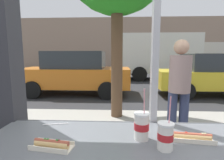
# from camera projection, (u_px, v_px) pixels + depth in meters

# --- Properties ---
(ground_plane) EXTENTS (60.00, 60.00, 0.00)m
(ground_plane) POSITION_uv_depth(u_px,v_px,m) (125.00, 84.00, 9.38)
(ground_plane) COLOR #2D2D30
(sidewalk_strip) EXTENTS (16.00, 2.80, 0.14)m
(sidewalk_strip) POSITION_uv_depth(u_px,v_px,m) (135.00, 139.00, 3.04)
(sidewalk_strip) COLOR #9E998E
(sidewalk_strip) RESTS_ON ground
(window_wall) EXTENTS (3.02, 0.20, 2.90)m
(window_wall) POSITION_uv_depth(u_px,v_px,m) (156.00, 14.00, 1.29)
(window_wall) COLOR #2D2D33
(window_wall) RESTS_ON ground
(building_facade_far) EXTENTS (28.00, 1.20, 6.28)m
(building_facade_far) POSITION_uv_depth(u_px,v_px,m) (122.00, 43.00, 21.93)
(building_facade_far) COLOR gray
(building_facade_far) RESTS_ON ground
(soda_cup_left) EXTENTS (0.09, 0.09, 0.31)m
(soda_cup_left) POSITION_uv_depth(u_px,v_px,m) (165.00, 136.00, 0.96)
(soda_cup_left) COLOR silver
(soda_cup_left) RESTS_ON window_counter
(soda_cup_right) EXTENTS (0.10, 0.10, 0.33)m
(soda_cup_right) POSITION_uv_depth(u_px,v_px,m) (142.00, 126.00, 1.07)
(soda_cup_right) COLOR silver
(soda_cup_right) RESTS_ON window_counter
(hotdog_tray_near) EXTENTS (0.25, 0.13, 0.05)m
(hotdog_tray_near) POSITION_uv_depth(u_px,v_px,m) (52.00, 144.00, 0.98)
(hotdog_tray_near) COLOR beige
(hotdog_tray_near) RESTS_ON window_counter
(hotdog_tray_far) EXTENTS (0.27, 0.12, 0.05)m
(hotdog_tray_far) POSITION_uv_depth(u_px,v_px,m) (191.00, 137.00, 1.06)
(hotdog_tray_far) COLOR beige
(hotdog_tray_far) RESTS_ON window_counter
(loose_straw) EXTENTS (0.19, 0.05, 0.01)m
(loose_straw) POSITION_uv_depth(u_px,v_px,m) (56.00, 124.00, 1.32)
(loose_straw) COLOR white
(loose_straw) RESTS_ON window_counter
(parked_car_orange) EXTENTS (4.35, 1.93, 1.71)m
(parked_car_orange) POSITION_uv_depth(u_px,v_px,m) (75.00, 73.00, 6.90)
(parked_car_orange) COLOR orange
(parked_car_orange) RESTS_ON ground
(parked_car_yellow) EXTENTS (4.40, 1.89, 1.62)m
(parked_car_yellow) POSITION_uv_depth(u_px,v_px,m) (214.00, 74.00, 6.65)
(parked_car_yellow) COLOR gold
(parked_car_yellow) RESTS_ON ground
(box_truck) EXTENTS (7.17, 2.44, 2.91)m
(box_truck) POSITION_uv_depth(u_px,v_px,m) (165.00, 55.00, 11.26)
(box_truck) COLOR silver
(box_truck) RESTS_ON ground
(pedestrian) EXTENTS (0.32, 0.32, 1.63)m
(pedestrian) POSITION_uv_depth(u_px,v_px,m) (179.00, 86.00, 2.61)
(pedestrian) COLOR #343C5E
(pedestrian) RESTS_ON sidewalk_strip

